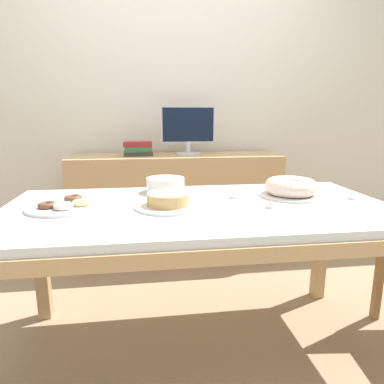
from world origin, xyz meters
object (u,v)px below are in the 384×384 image
cake_chocolate_round (168,201)px  tealight_near_front (352,197)px  tealight_centre (307,186)px  plate_stack (166,185)px  computer_monitor (188,131)px  pastry_platter (64,205)px  tealight_left_edge (233,196)px  book_stack (138,149)px  cake_golden_bundt (291,188)px  tealight_right_edge (270,206)px

cake_chocolate_round → tealight_near_front: (0.93, 0.03, -0.02)m
tealight_centre → tealight_near_front: 0.31m
cake_chocolate_round → plate_stack: size_ratio=1.46×
computer_monitor → plate_stack: size_ratio=2.02×
pastry_platter → tealight_left_edge: (0.82, 0.08, -0.00)m
book_stack → cake_chocolate_round: bearing=-82.9°
plate_stack → book_stack: bearing=100.4°
plate_stack → tealight_centre: bearing=0.2°
tealight_left_edge → cake_golden_bundt: bearing=0.6°
book_stack → tealight_right_edge: book_stack is taller
book_stack → tealight_near_front: (1.08, -1.15, -0.15)m
book_stack → tealight_centre: bearing=-40.9°
cake_golden_bundt → tealight_near_front: cake_golden_bundt is taller
pastry_platter → tealight_right_edge: bearing=-7.9°
plate_stack → tealight_left_edge: size_ratio=5.25×
computer_monitor → book_stack: 0.42m
tealight_right_edge → tealight_left_edge: 0.24m
book_stack → tealight_centre: (0.99, -0.86, -0.15)m
pastry_platter → tealight_centre: 1.34m
tealight_right_edge → pastry_platter: bearing=172.1°
book_stack → cake_golden_bundt: size_ratio=0.71×
plate_stack → cake_golden_bundt: bearing=-16.7°
computer_monitor → book_stack: computer_monitor is taller
tealight_centre → book_stack: bearing=139.1°
pastry_platter → tealight_left_edge: bearing=5.3°
plate_stack → tealight_left_edge: 0.39m
computer_monitor → cake_chocolate_round: size_ratio=1.39×
book_stack → cake_golden_bundt: bearing=-52.8°
book_stack → plate_stack: size_ratio=1.08×
tealight_centre → tealight_near_front: bearing=-73.1°
book_stack → plate_stack: (0.16, -0.86, -0.12)m
tealight_near_front → plate_stack: bearing=162.2°
plate_stack → computer_monitor: bearing=74.6°
tealight_near_front → tealight_left_edge: bearing=170.4°
pastry_platter → tealight_near_front: size_ratio=8.32×
cake_golden_bundt → tealight_centre: 0.28m
book_stack → tealight_centre: size_ratio=5.66×
book_stack → cake_golden_bundt: 1.32m
computer_monitor → tealight_near_front: 1.37m
cake_golden_bundt → tealight_centre: cake_golden_bundt is taller
tealight_centre → tealight_left_edge: (-0.50, -0.20, 0.00)m
tealight_right_edge → tealight_centre: 0.55m
book_stack → tealight_near_front: book_stack is taller
pastry_platter → tealight_near_front: pastry_platter is taller
tealight_near_front → pastry_platter: bearing=179.0°
pastry_platter → cake_chocolate_round: bearing=-6.4°
plate_stack → tealight_centre: size_ratio=5.25×
pastry_platter → tealight_right_edge: pastry_platter is taller
plate_stack → tealight_centre: 0.83m
book_stack → cake_chocolate_round: size_ratio=0.74×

